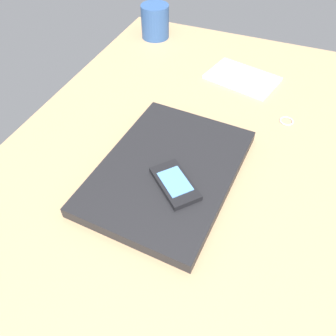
% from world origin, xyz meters
% --- Properties ---
extents(desk_surface, '(1.20, 0.80, 0.03)m').
position_xyz_m(desk_surface, '(0.00, 0.00, 0.01)').
color(desk_surface, tan).
rests_on(desk_surface, ground).
extents(laptop_closed, '(0.36, 0.27, 0.02)m').
position_xyz_m(laptop_closed, '(-0.04, 0.03, 0.04)').
color(laptop_closed, black).
rests_on(laptop_closed, desk_surface).
extents(cell_phone_on_laptop, '(0.11, 0.12, 0.01)m').
position_xyz_m(cell_phone_on_laptop, '(-0.08, -0.00, 0.06)').
color(cell_phone_on_laptop, black).
rests_on(cell_phone_on_laptop, laptop_closed).
extents(key_ring, '(0.03, 0.03, 0.00)m').
position_xyz_m(key_ring, '(0.21, -0.16, 0.03)').
color(key_ring, silver).
rests_on(key_ring, desk_surface).
extents(coffee_mug, '(0.12, 0.08, 0.10)m').
position_xyz_m(coffee_mug, '(0.49, 0.29, 0.08)').
color(coffee_mug, '#2D518C').
rests_on(coffee_mug, desk_surface).
extents(notepad, '(0.16, 0.20, 0.01)m').
position_xyz_m(notepad, '(0.35, -0.02, 0.03)').
color(notepad, white).
rests_on(notepad, desk_surface).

